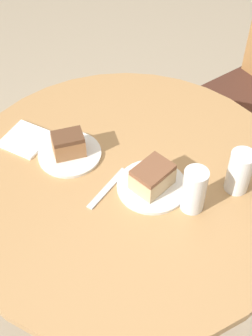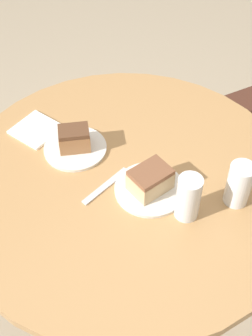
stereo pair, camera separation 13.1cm
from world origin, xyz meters
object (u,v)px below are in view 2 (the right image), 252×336
(plate_far, at_px, (75,148))
(glass_water, at_px, (239,186))
(cake_slice_far, at_px, (74,138))
(cake_slice_near, at_px, (150,180))
(plate_near, at_px, (150,189))
(glass_lemonade, at_px, (188,199))

(plate_far, relative_size, glass_water, 1.44)
(plate_far, xyz_separation_m, cake_slice_far, (0.00, 0.00, 0.04))
(cake_slice_near, bearing_deg, cake_slice_far, -162.69)
(plate_near, relative_size, plate_far, 1.04)
(cake_slice_near, xyz_separation_m, cake_slice_far, (-0.26, -0.08, 0.00))
(plate_far, xyz_separation_m, glass_lemonade, (0.38, 0.11, 0.06))
(plate_far, bearing_deg, plate_near, 17.31)
(glass_lemonade, bearing_deg, cake_slice_near, -167.30)
(glass_water, bearing_deg, glass_lemonade, -107.62)
(plate_far, bearing_deg, glass_lemonade, 15.87)
(plate_near, bearing_deg, plate_far, -162.69)
(plate_far, relative_size, cake_slice_near, 1.72)
(cake_slice_far, height_order, glass_water, glass_water)
(cake_slice_near, height_order, glass_water, glass_water)
(plate_near, height_order, cake_slice_far, cake_slice_far)
(plate_far, relative_size, glass_lemonade, 1.39)
(plate_near, xyz_separation_m, cake_slice_far, (-0.26, -0.08, 0.04))
(plate_near, relative_size, cake_slice_near, 1.79)
(cake_slice_far, relative_size, glass_lemonade, 0.81)
(cake_slice_far, xyz_separation_m, glass_lemonade, (0.38, 0.11, 0.02))
(plate_far, height_order, cake_slice_near, cake_slice_near)
(plate_near, bearing_deg, glass_lemonade, 12.70)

